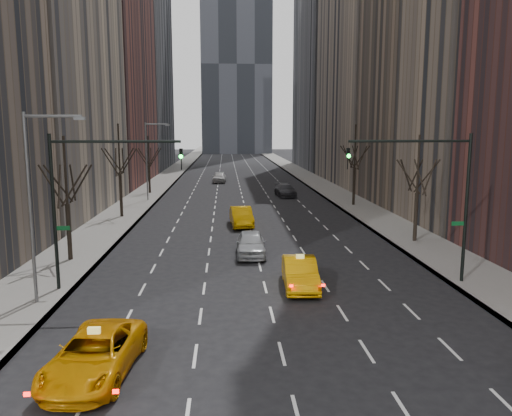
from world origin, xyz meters
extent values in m
plane|color=black|center=(0.00, 0.00, 0.00)|extent=(400.00, 400.00, 0.00)
cube|color=slate|center=(-12.25, 70.00, 0.07)|extent=(4.50, 320.00, 0.15)
cube|color=slate|center=(12.25, 70.00, 0.07)|extent=(4.50, 320.00, 0.15)
cube|color=brown|center=(-21.50, 66.00, 22.00)|extent=(14.00, 28.00, 44.00)
cube|color=slate|center=(-21.50, 96.00, 30.00)|extent=(14.00, 30.00, 60.00)
cube|color=tan|center=(21.50, 64.00, 25.00)|extent=(14.00, 28.00, 50.00)
cube|color=slate|center=(21.50, 95.00, 29.00)|extent=(14.00, 30.00, 58.00)
cylinder|color=black|center=(-12.00, 18.00, 1.93)|extent=(0.28, 0.28, 3.57)
cylinder|color=black|center=(-12.00, 18.00, 5.84)|extent=(0.16, 0.16, 4.25)
cylinder|color=black|center=(-11.85, 18.85, 4.95)|extent=(0.42, 1.80, 2.52)
cylinder|color=black|center=(-11.19, 18.29, 4.95)|extent=(1.74, 0.72, 2.52)
cylinder|color=black|center=(-11.34, 17.45, 4.95)|extent=(1.46, 1.25, 2.52)
cylinder|color=black|center=(-12.15, 17.15, 4.95)|extent=(0.42, 1.80, 2.52)
cylinder|color=black|center=(-12.81, 17.71, 4.95)|extent=(1.74, 0.72, 2.52)
cylinder|color=black|center=(-12.66, 18.55, 4.95)|extent=(1.46, 1.25, 2.52)
cylinder|color=black|center=(-12.00, 34.00, 2.15)|extent=(0.28, 0.28, 3.99)
cylinder|color=black|center=(-12.00, 34.00, 6.52)|extent=(0.16, 0.16, 4.75)
cylinder|color=black|center=(-11.85, 34.85, 5.37)|extent=(0.42, 1.80, 2.52)
cylinder|color=black|center=(-11.19, 34.29, 5.37)|extent=(1.74, 0.72, 2.52)
cylinder|color=black|center=(-11.34, 33.45, 5.37)|extent=(1.46, 1.25, 2.52)
cylinder|color=black|center=(-12.15, 33.15, 5.37)|extent=(0.42, 1.80, 2.52)
cylinder|color=black|center=(-12.81, 33.71, 5.37)|extent=(1.74, 0.72, 2.52)
cylinder|color=black|center=(-12.66, 34.55, 5.37)|extent=(1.46, 1.25, 2.52)
cylinder|color=black|center=(-12.00, 52.00, 1.83)|extent=(0.28, 0.28, 3.36)
cylinder|color=black|center=(-12.00, 52.00, 5.51)|extent=(0.16, 0.16, 4.00)
cylinder|color=black|center=(-11.85, 52.85, 4.74)|extent=(0.42, 1.80, 2.52)
cylinder|color=black|center=(-11.19, 52.29, 4.74)|extent=(1.74, 0.72, 2.52)
cylinder|color=black|center=(-11.34, 51.45, 4.74)|extent=(1.46, 1.25, 2.52)
cylinder|color=black|center=(-12.15, 51.15, 4.74)|extent=(0.42, 1.80, 2.52)
cylinder|color=black|center=(-12.81, 51.71, 4.74)|extent=(1.74, 0.72, 2.52)
cylinder|color=black|center=(-12.66, 52.55, 4.74)|extent=(1.46, 1.25, 2.52)
cylinder|color=black|center=(12.00, 22.00, 1.93)|extent=(0.28, 0.28, 3.57)
cylinder|color=black|center=(12.00, 22.00, 5.84)|extent=(0.16, 0.16, 4.25)
cylinder|color=black|center=(12.15, 22.85, 4.95)|extent=(0.42, 1.80, 2.52)
cylinder|color=black|center=(12.81, 22.29, 4.95)|extent=(1.74, 0.72, 2.52)
cylinder|color=black|center=(12.66, 21.45, 4.95)|extent=(1.46, 1.25, 2.52)
cylinder|color=black|center=(11.85, 21.15, 4.95)|extent=(0.42, 1.80, 2.52)
cylinder|color=black|center=(11.19, 21.71, 4.95)|extent=(1.74, 0.72, 2.52)
cylinder|color=black|center=(11.34, 22.55, 4.95)|extent=(1.46, 1.25, 2.52)
cylinder|color=black|center=(12.00, 40.00, 2.15)|extent=(0.28, 0.28, 3.99)
cylinder|color=black|center=(12.00, 40.00, 6.52)|extent=(0.16, 0.16, 4.75)
cylinder|color=black|center=(12.15, 40.85, 5.37)|extent=(0.42, 1.80, 2.52)
cylinder|color=black|center=(12.81, 40.29, 5.37)|extent=(1.74, 0.72, 2.52)
cylinder|color=black|center=(12.66, 39.45, 5.37)|extent=(1.46, 1.25, 2.52)
cylinder|color=black|center=(11.85, 39.15, 5.37)|extent=(0.42, 1.80, 2.52)
cylinder|color=black|center=(11.19, 39.71, 5.37)|extent=(1.74, 0.72, 2.52)
cylinder|color=black|center=(11.34, 40.55, 5.37)|extent=(1.46, 1.25, 2.52)
cylinder|color=black|center=(-10.80, 12.00, 4.15)|extent=(0.18, 0.18, 8.00)
cylinder|color=black|center=(-7.55, 12.00, 7.75)|extent=(6.50, 0.14, 0.14)
imported|color=black|center=(-4.30, 12.00, 6.85)|extent=(0.18, 0.22, 1.10)
sphere|color=#0CFF33|center=(-4.30, 11.82, 7.00)|extent=(0.20, 0.20, 0.20)
cube|color=#0C5926|center=(-10.40, 12.00, 3.35)|extent=(0.70, 0.04, 0.22)
cylinder|color=black|center=(10.80, 12.00, 4.15)|extent=(0.18, 0.18, 8.00)
cylinder|color=black|center=(7.55, 12.00, 7.75)|extent=(6.50, 0.14, 0.14)
imported|color=black|center=(4.30, 12.00, 6.85)|extent=(0.18, 0.22, 1.10)
sphere|color=#0CFF33|center=(4.30, 11.82, 7.00)|extent=(0.20, 0.20, 0.20)
cube|color=#0C5926|center=(10.40, 12.00, 3.35)|extent=(0.70, 0.04, 0.22)
cylinder|color=slate|center=(-11.20, 10.00, 4.65)|extent=(0.16, 0.16, 9.00)
cylinder|color=slate|center=(-9.90, 10.00, 8.95)|extent=(2.60, 0.14, 0.14)
cube|color=slate|center=(-8.70, 10.00, 8.85)|extent=(0.50, 0.22, 0.15)
cylinder|color=slate|center=(-11.20, 45.00, 4.65)|extent=(0.16, 0.16, 9.00)
cylinder|color=slate|center=(-9.90, 45.00, 8.95)|extent=(2.60, 0.14, 0.14)
cube|color=slate|center=(-8.70, 45.00, 8.85)|extent=(0.50, 0.22, 0.15)
imported|color=orange|center=(-6.57, 2.71, 0.75)|extent=(3.00, 5.63, 1.51)
imported|color=#E89C04|center=(1.85, 11.83, 0.80)|extent=(1.92, 4.93, 1.60)
imported|color=#AEB1B6|center=(-0.41, 18.89, 0.81)|extent=(2.03, 4.80, 1.62)
imported|color=#DF9B04|center=(-0.72, 29.15, 0.83)|extent=(2.10, 5.16, 1.67)
imported|color=#2F2F34|center=(5.43, 48.46, 0.76)|extent=(2.53, 5.42, 1.53)
imported|color=silver|center=(-3.05, 65.74, 0.85)|extent=(2.23, 5.10, 1.71)
camera|label=1|loc=(-2.05, -13.61, 8.35)|focal=35.00mm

